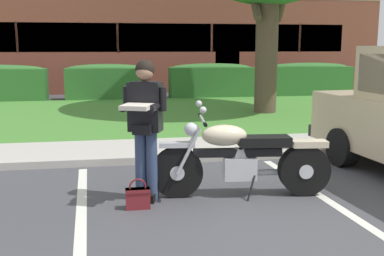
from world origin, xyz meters
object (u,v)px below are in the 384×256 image
Objects in this scene: hedge_center_left at (107,81)px; brick_building at (117,41)px; motorcycle at (248,158)px; rider_person at (145,119)px; handbag at (138,197)px; hedge_right at (308,79)px; hedge_center_right at (211,80)px.

hedge_center_left is 6.36m from brick_building.
motorcycle is 1.38m from rider_person.
rider_person is 0.08× the size of brick_building.
rider_person is at bearing 66.85° from handbag.
rider_person reaches higher than handbag.
motorcycle is at bearing -117.02° from hedge_right.
hedge_right is (7.40, 0.00, -0.00)m from hedge_center_left.
brick_building is at bearing 117.75° from hedge_center_right.
hedge_center_right reaches higher than handbag.
hedge_center_left is at bearing 92.31° from handbag.
handbag is 11.17m from hedge_center_left.
rider_person is 11.33m from hedge_center_right.
handbag is 11.63m from hedge_center_right.
rider_person is 10.90m from hedge_center_left.
hedge_right reaches higher than motorcycle.
handbag is 0.13× the size of hedge_center_left.
hedge_right is at bearing 0.00° from hedge_center_right.
rider_person is at bearing 178.77° from motorcycle.
hedge_right is 0.14× the size of brick_building.
brick_building is at bearing 90.01° from handbag.
hedge_center_left reaches higher than handbag.
rider_person is 0.62× the size of hedge_center_left.
hedge_right is (6.84, 10.88, -0.36)m from rider_person.
motorcycle is at bearing 9.93° from handbag.
handbag is 0.02× the size of brick_building.
hedge_right is (6.95, 11.15, 0.51)m from handbag.
motorcycle is 11.07m from hedge_center_right.
brick_building reaches higher than motorcycle.
motorcycle reaches higher than handbag.
motorcycle is 6.23× the size of handbag.
hedge_center_right is (3.70, 0.00, 0.00)m from hedge_center_left.
brick_building is at bearing 90.39° from rider_person.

